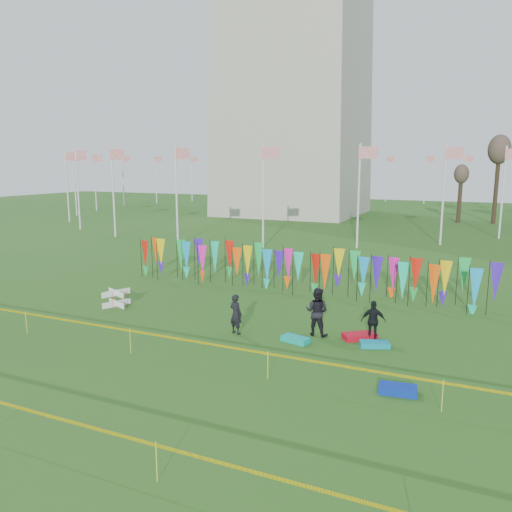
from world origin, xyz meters
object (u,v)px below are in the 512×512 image
at_px(person_right, 373,321).
at_px(kite_bag_turquoise, 296,339).
at_px(person_left, 236,314).
at_px(kite_bag_teal, 374,344).
at_px(box_kite, 116,298).
at_px(kite_bag_red, 360,336).
at_px(kite_bag_blue, 398,389).
at_px(person_mid, 317,312).

distance_m(person_right, kite_bag_turquoise, 2.95).
xyz_separation_m(person_left, kite_bag_teal, (5.17, 0.74, -0.68)).
relative_size(box_kite, person_right, 0.53).
bearing_deg(kite_bag_red, box_kite, -178.56).
bearing_deg(kite_bag_teal, kite_bag_red, 138.46).
height_order(person_right, kite_bag_blue, person_right).
bearing_deg(person_left, kite_bag_blue, 174.54).
relative_size(person_left, kite_bag_red, 1.26).
distance_m(box_kite, person_right, 11.63).
xyz_separation_m(person_left, kite_bag_red, (4.51, 1.32, -0.67)).
bearing_deg(person_right, kite_bag_teal, 92.75).
height_order(person_mid, kite_bag_red, person_mid).
xyz_separation_m(kite_bag_red, kite_bag_teal, (0.66, -0.59, -0.02)).
bearing_deg(person_mid, kite_bag_teal, 174.25).
height_order(person_left, person_mid, person_mid).
relative_size(box_kite, kite_bag_teal, 0.78).
bearing_deg(box_kite, kite_bag_turquoise, -6.30).
bearing_deg(kite_bag_turquoise, person_right, 27.29).
bearing_deg(kite_bag_teal, kite_bag_blue, -68.83).
height_order(person_left, person_right, person_left).
distance_m(kite_bag_turquoise, kite_bag_red, 2.44).
relative_size(person_mid, kite_bag_teal, 1.80).
distance_m(person_mid, kite_bag_turquoise, 1.42).
xyz_separation_m(box_kite, person_left, (6.64, -1.04, 0.38)).
distance_m(person_left, kite_bag_turquoise, 2.52).
xyz_separation_m(person_mid, person_right, (2.09, 0.26, -0.17)).
xyz_separation_m(kite_bag_turquoise, kite_bag_blue, (4.07, -2.73, 0.01)).
bearing_deg(person_left, kite_bag_teal, -154.88).
height_order(box_kite, kite_bag_red, box_kite).
bearing_deg(kite_bag_blue, kite_bag_turquoise, 146.14).
height_order(person_left, kite_bag_red, person_left).
xyz_separation_m(box_kite, kite_bag_turquoise, (9.06, -1.00, -0.30)).
height_order(box_kite, person_right, person_right).
height_order(box_kite, person_left, person_left).
height_order(person_left, kite_bag_turquoise, person_left).
distance_m(kite_bag_blue, kite_bag_red, 4.48).
bearing_deg(kite_bag_teal, person_mid, 170.99).
bearing_deg(person_mid, kite_bag_red, -168.72).
relative_size(person_right, kite_bag_turquoise, 1.49).
bearing_deg(person_mid, person_right, -169.51).
distance_m(kite_bag_blue, kite_bag_teal, 3.67).
xyz_separation_m(person_left, person_right, (4.98, 1.36, -0.02)).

